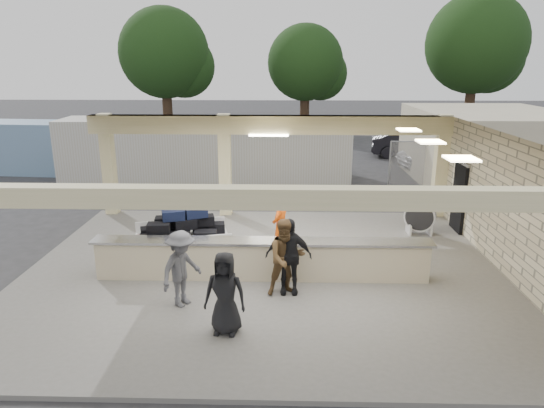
{
  "coord_description": "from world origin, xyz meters",
  "views": [
    {
      "loc": [
        0.55,
        -11.4,
        5.16
      ],
      "look_at": [
        0.21,
        1.0,
        1.55
      ],
      "focal_mm": 32.0,
      "sensor_mm": 36.0,
      "label": 1
    }
  ],
  "objects_px": {
    "baggage_handler": "(281,227)",
    "passenger_a": "(286,257)",
    "passenger_b": "(288,256)",
    "container_blue": "(69,148)",
    "car_white_b": "(497,158)",
    "car_dark": "(413,144)",
    "drum_fan": "(420,216)",
    "passenger_c": "(181,269)",
    "baggage_counter": "(262,259)",
    "container_white": "(207,149)",
    "luggage_cart": "(181,233)",
    "car_white_a": "(447,158)",
    "passenger_d": "(225,293)"
  },
  "relations": [
    {
      "from": "baggage_handler",
      "to": "passenger_a",
      "type": "xyz_separation_m",
      "value": [
        0.15,
        -2.07,
        -0.01
      ]
    },
    {
      "from": "passenger_b",
      "to": "container_blue",
      "type": "relative_size",
      "value": 0.19
    },
    {
      "from": "car_white_b",
      "to": "container_blue",
      "type": "height_order",
      "value": "container_blue"
    },
    {
      "from": "car_dark",
      "to": "passenger_b",
      "type": "bearing_deg",
      "value": 168.28
    },
    {
      "from": "passenger_b",
      "to": "passenger_a",
      "type": "bearing_deg",
      "value": -124.39
    },
    {
      "from": "drum_fan",
      "to": "passenger_c",
      "type": "xyz_separation_m",
      "value": [
        -6.34,
        -4.75,
        0.29
      ]
    },
    {
      "from": "passenger_a",
      "to": "car_dark",
      "type": "bearing_deg",
      "value": 52.23
    },
    {
      "from": "passenger_b",
      "to": "car_dark",
      "type": "xyz_separation_m",
      "value": [
        7.11,
        17.22,
        -0.24
      ]
    },
    {
      "from": "baggage_counter",
      "to": "passenger_c",
      "type": "bearing_deg",
      "value": -139.24
    },
    {
      "from": "drum_fan",
      "to": "container_white",
      "type": "xyz_separation_m",
      "value": [
        -7.71,
        7.55,
        0.73
      ]
    },
    {
      "from": "luggage_cart",
      "to": "drum_fan",
      "type": "relative_size",
      "value": 2.61
    },
    {
      "from": "baggage_handler",
      "to": "passenger_a",
      "type": "bearing_deg",
      "value": 28.38
    },
    {
      "from": "baggage_counter",
      "to": "passenger_c",
      "type": "height_order",
      "value": "passenger_c"
    },
    {
      "from": "drum_fan",
      "to": "passenger_a",
      "type": "distance_m",
      "value": 5.85
    },
    {
      "from": "baggage_counter",
      "to": "luggage_cart",
      "type": "bearing_deg",
      "value": 154.87
    },
    {
      "from": "baggage_handler",
      "to": "container_blue",
      "type": "distance_m",
      "value": 15.0
    },
    {
      "from": "drum_fan",
      "to": "car_white_b",
      "type": "height_order",
      "value": "car_white_b"
    },
    {
      "from": "passenger_b",
      "to": "car_white_a",
      "type": "height_order",
      "value": "passenger_b"
    },
    {
      "from": "drum_fan",
      "to": "baggage_handler",
      "type": "bearing_deg",
      "value": -131.31
    },
    {
      "from": "drum_fan",
      "to": "passenger_d",
      "type": "bearing_deg",
      "value": -109.72
    },
    {
      "from": "car_white_b",
      "to": "car_dark",
      "type": "bearing_deg",
      "value": 24.46
    },
    {
      "from": "passenger_a",
      "to": "container_white",
      "type": "bearing_deg",
      "value": 91.86
    },
    {
      "from": "baggage_handler",
      "to": "passenger_c",
      "type": "relative_size",
      "value": 1.07
    },
    {
      "from": "drum_fan",
      "to": "passenger_c",
      "type": "bearing_deg",
      "value": -120.74
    },
    {
      "from": "luggage_cart",
      "to": "passenger_b",
      "type": "relative_size",
      "value": 1.53
    },
    {
      "from": "baggage_counter",
      "to": "car_white_a",
      "type": "xyz_separation_m",
      "value": [
        8.54,
        12.9,
        0.06
      ]
    },
    {
      "from": "passenger_c",
      "to": "container_blue",
      "type": "bearing_deg",
      "value": 63.77
    },
    {
      "from": "car_white_a",
      "to": "baggage_handler",
      "type": "bearing_deg",
      "value": 134.53
    },
    {
      "from": "passenger_a",
      "to": "container_white",
      "type": "height_order",
      "value": "container_white"
    },
    {
      "from": "passenger_a",
      "to": "passenger_b",
      "type": "distance_m",
      "value": 0.09
    },
    {
      "from": "drum_fan",
      "to": "car_white_a",
      "type": "distance_m",
      "value": 10.32
    },
    {
      "from": "baggage_handler",
      "to": "container_blue",
      "type": "relative_size",
      "value": 0.19
    },
    {
      "from": "baggage_handler",
      "to": "passenger_a",
      "type": "distance_m",
      "value": 2.08
    },
    {
      "from": "passenger_b",
      "to": "car_white_a",
      "type": "xyz_separation_m",
      "value": [
        7.9,
        13.66,
        -0.34
      ]
    },
    {
      "from": "car_white_b",
      "to": "baggage_counter",
      "type": "bearing_deg",
      "value": 120.21
    },
    {
      "from": "car_dark",
      "to": "passenger_d",
      "type": "bearing_deg",
      "value": 166.98
    },
    {
      "from": "baggage_counter",
      "to": "container_white",
      "type": "xyz_separation_m",
      "value": [
        -3.02,
        10.88,
        0.81
      ]
    },
    {
      "from": "passenger_d",
      "to": "car_white_b",
      "type": "relative_size",
      "value": 0.4
    },
    {
      "from": "drum_fan",
      "to": "passenger_d",
      "type": "distance_m",
      "value": 7.86
    },
    {
      "from": "drum_fan",
      "to": "baggage_handler",
      "type": "distance_m",
      "value": 4.75
    },
    {
      "from": "baggage_counter",
      "to": "car_dark",
      "type": "relative_size",
      "value": 1.82
    },
    {
      "from": "car_white_b",
      "to": "car_dark",
      "type": "distance_m",
      "value": 4.74
    },
    {
      "from": "luggage_cart",
      "to": "passenger_a",
      "type": "bearing_deg",
      "value": -48.21
    },
    {
      "from": "drum_fan",
      "to": "passenger_a",
      "type": "height_order",
      "value": "passenger_a"
    },
    {
      "from": "baggage_handler",
      "to": "passenger_c",
      "type": "distance_m",
      "value": 3.38
    },
    {
      "from": "baggage_counter",
      "to": "container_white",
      "type": "bearing_deg",
      "value": 105.52
    },
    {
      "from": "passenger_b",
      "to": "container_blue",
      "type": "xyz_separation_m",
      "value": [
        -10.57,
        12.83,
        0.23
      ]
    },
    {
      "from": "car_white_a",
      "to": "car_white_b",
      "type": "relative_size",
      "value": 1.11
    },
    {
      "from": "drum_fan",
      "to": "passenger_c",
      "type": "relative_size",
      "value": 0.62
    },
    {
      "from": "drum_fan",
      "to": "container_blue",
      "type": "xyz_separation_m",
      "value": [
        -14.61,
        8.74,
        0.56
      ]
    }
  ]
}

